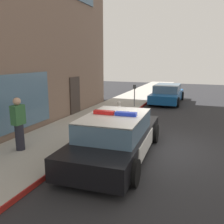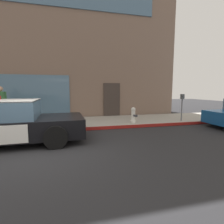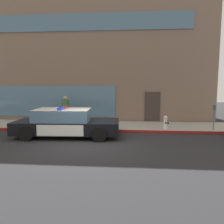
% 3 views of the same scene
% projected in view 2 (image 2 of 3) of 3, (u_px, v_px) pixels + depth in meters
% --- Properties ---
extents(ground, '(48.00, 48.00, 0.00)m').
position_uv_depth(ground, '(36.00, 152.00, 4.66)').
color(ground, '#262628').
extents(sidewalk, '(48.00, 2.84, 0.15)m').
position_uv_depth(sidewalk, '(51.00, 124.00, 8.12)').
color(sidewalk, '#A39E93').
rests_on(sidewalk, ground).
extents(curb_red_paint, '(28.80, 0.04, 0.14)m').
position_uv_depth(curb_red_paint, '(46.00, 131.00, 6.73)').
color(curb_red_paint, maroon).
rests_on(curb_red_paint, ground).
extents(storefront_building, '(20.38, 8.34, 9.14)m').
position_uv_depth(storefront_building, '(17.00, 50.00, 12.30)').
color(storefront_building, '#7A6051').
rests_on(storefront_building, ground).
extents(fire_hydrant, '(0.34, 0.39, 0.73)m').
position_uv_depth(fire_hydrant, '(133.00, 115.00, 8.10)').
color(fire_hydrant, silver).
rests_on(fire_hydrant, sidewalk).
extents(pedestrian_on_sidewalk, '(0.42, 0.30, 1.71)m').
position_uv_depth(pedestrian_on_sidewalk, '(1.00, 105.00, 7.85)').
color(pedestrian_on_sidewalk, '#23232D').
rests_on(pedestrian_on_sidewalk, sidewalk).
extents(parking_meter, '(0.12, 0.18, 1.34)m').
position_uv_depth(parking_meter, '(182.00, 102.00, 8.47)').
color(parking_meter, slate).
rests_on(parking_meter, sidewalk).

